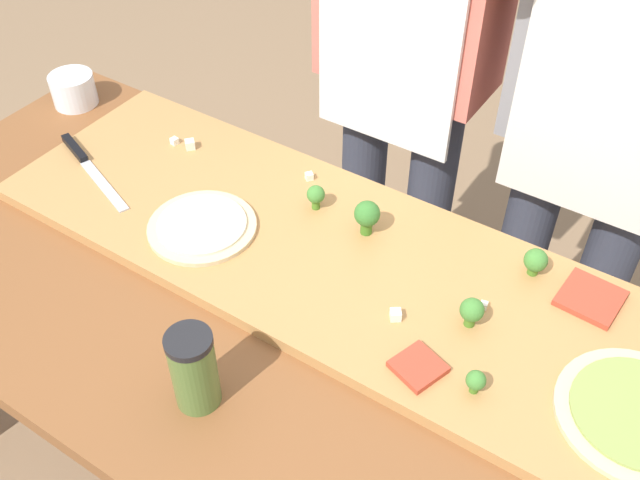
{
  "coord_description": "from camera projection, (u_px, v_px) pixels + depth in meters",
  "views": [
    {
      "loc": [
        0.53,
        -0.69,
        1.79
      ],
      "look_at": [
        -0.03,
        0.17,
        0.82
      ],
      "focal_mm": 40.68,
      "sensor_mm": 36.0,
      "label": 1
    }
  ],
  "objects": [
    {
      "name": "prep_table",
      "position": [
        287.0,
        345.0,
        1.39
      ],
      "size": [
        1.88,
        0.82,
        0.79
      ],
      "color": "brown",
      "rests_on": "ground"
    },
    {
      "name": "cutting_board",
      "position": [
        341.0,
        261.0,
        1.4
      ],
      "size": [
        1.46,
        0.47,
        0.03
      ],
      "primitive_type": "cube",
      "color": "#B27F47",
      "rests_on": "prep_table"
    },
    {
      "name": "chefs_knife",
      "position": [
        85.0,
        161.0,
        1.6
      ],
      "size": [
        0.3,
        0.13,
        0.02
      ],
      "color": "#B7BABF",
      "rests_on": "cutting_board"
    },
    {
      "name": "pizza_whole_pesto_green",
      "position": [
        637.0,
        414.0,
        1.13
      ],
      "size": [
        0.26,
        0.26,
        0.02
      ],
      "color": "beige",
      "rests_on": "cutting_board"
    },
    {
      "name": "pizza_whole_cheese_artichoke",
      "position": [
        202.0,
        226.0,
        1.44
      ],
      "size": [
        0.22,
        0.22,
        0.02
      ],
      "color": "beige",
      "rests_on": "cutting_board"
    },
    {
      "name": "pizza_slice_center",
      "position": [
        590.0,
        298.0,
        1.3
      ],
      "size": [
        0.11,
        0.11,
        0.01
      ],
      "primitive_type": "cube",
      "rotation": [
        0.0,
        0.0,
        -0.07
      ],
      "color": "#BC3D28",
      "rests_on": "cutting_board"
    },
    {
      "name": "pizza_slice_far_right",
      "position": [
        418.0,
        368.0,
        1.19
      ],
      "size": [
        0.1,
        0.1,
        0.01
      ],
      "primitive_type": "cube",
      "rotation": [
        0.0,
        0.0,
        -0.33
      ],
      "color": "#BC3D28",
      "rests_on": "cutting_board"
    },
    {
      "name": "broccoli_floret_front_mid",
      "position": [
        367.0,
        215.0,
        1.41
      ],
      "size": [
        0.05,
        0.05,
        0.08
      ],
      "color": "#3F7220",
      "rests_on": "cutting_board"
    },
    {
      "name": "broccoli_floret_front_left",
      "position": [
        536.0,
        261.0,
        1.34
      ],
      "size": [
        0.04,
        0.04,
        0.06
      ],
      "color": "#487A23",
      "rests_on": "cutting_board"
    },
    {
      "name": "broccoli_floret_front_right",
      "position": [
        472.0,
        311.0,
        1.24
      ],
      "size": [
        0.04,
        0.04,
        0.06
      ],
      "color": "#487A23",
      "rests_on": "cutting_board"
    },
    {
      "name": "broccoli_floret_center_left",
      "position": [
        316.0,
        195.0,
        1.47
      ],
      "size": [
        0.04,
        0.04,
        0.06
      ],
      "color": "#487A23",
      "rests_on": "cutting_board"
    },
    {
      "name": "broccoli_floret_back_mid",
      "position": [
        476.0,
        381.0,
        1.15
      ],
      "size": [
        0.03,
        0.03,
        0.05
      ],
      "color": "#487A23",
      "rests_on": "cutting_board"
    },
    {
      "name": "cheese_crumble_a",
      "position": [
        190.0,
        144.0,
        1.64
      ],
      "size": [
        0.03,
        0.03,
        0.02
      ],
      "primitive_type": "cube",
      "rotation": [
        0.0,
        0.0,
        0.83
      ],
      "color": "silver",
      "rests_on": "cutting_board"
    },
    {
      "name": "cheese_crumble_b",
      "position": [
        484.0,
        305.0,
        1.29
      ],
      "size": [
        0.01,
        0.01,
        0.01
      ],
      "primitive_type": "cube",
      "rotation": [
        0.0,
        0.0,
        0.21
      ],
      "color": "white",
      "rests_on": "cutting_board"
    },
    {
      "name": "cheese_crumble_c",
      "position": [
        309.0,
        176.0,
        1.56
      ],
      "size": [
        0.02,
        0.02,
        0.02
      ],
      "primitive_type": "cube",
      "rotation": [
        0.0,
        0.0,
        0.9
      ],
      "color": "white",
      "rests_on": "cutting_board"
    },
    {
      "name": "cheese_crumble_d",
      "position": [
        174.0,
        141.0,
        1.65
      ],
      "size": [
        0.02,
        0.02,
        0.02
      ],
      "primitive_type": "cube",
      "rotation": [
        0.0,
        0.0,
        1.42
      ],
      "color": "white",
      "rests_on": "cutting_board"
    },
    {
      "name": "cheese_crumble_e",
      "position": [
        396.0,
        315.0,
        1.27
      ],
      "size": [
        0.03,
        0.03,
        0.02
      ],
      "primitive_type": "cube",
      "rotation": [
        0.0,
        0.0,
        0.63
      ],
      "color": "white",
      "rests_on": "cutting_board"
    },
    {
      "name": "flour_cup",
      "position": [
        74.0,
        91.0,
        1.8
      ],
      "size": [
        0.11,
        0.11,
        0.08
      ],
      "color": "white",
      "rests_on": "prep_table"
    },
    {
      "name": "sauce_jar",
      "position": [
        194.0,
        369.0,
        1.13
      ],
      "size": [
        0.08,
        0.08,
        0.15
      ],
      "color": "#517033",
      "rests_on": "prep_table"
    },
    {
      "name": "cook_left",
      "position": [
        408.0,
        41.0,
        1.63
      ],
      "size": [
        0.54,
        0.39,
        1.67
      ],
      "color": "#333847",
      "rests_on": "ground"
    },
    {
      "name": "cook_right",
      "position": [
        612.0,
        103.0,
        1.45
      ],
      "size": [
        0.54,
        0.39,
        1.67
      ],
      "color": "#333847",
      "rests_on": "ground"
    }
  ]
}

